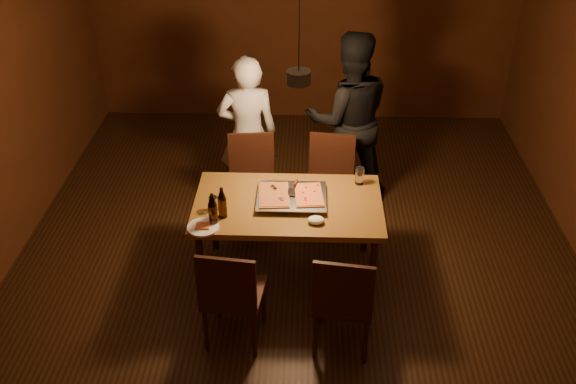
{
  "coord_description": "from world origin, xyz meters",
  "views": [
    {
      "loc": [
        0.07,
        -4.41,
        3.57
      ],
      "look_at": [
        -0.07,
        -0.16,
        0.85
      ],
      "focal_mm": 40.0,
      "sensor_mm": 36.0,
      "label": 1
    }
  ],
  "objects_px": {
    "pizza_tray": "(292,198)",
    "chair_far_left": "(252,173)",
    "dining_table": "(288,210)",
    "pendant_lamp": "(299,76)",
    "chair_near_right": "(344,295)",
    "beer_bottle_b": "(222,203)",
    "plate_slice": "(203,227)",
    "diner_dark": "(349,119)",
    "beer_bottle_a": "(213,209)",
    "diner_white": "(248,134)",
    "chair_near_left": "(231,289)",
    "chair_far_right": "(330,174)"
  },
  "relations": [
    {
      "from": "chair_far_right",
      "to": "pizza_tray",
      "type": "xyz_separation_m",
      "value": [
        -0.33,
        -0.78,
        0.24
      ]
    },
    {
      "from": "pizza_tray",
      "to": "beer_bottle_a",
      "type": "relative_size",
      "value": 2.07
    },
    {
      "from": "dining_table",
      "to": "pendant_lamp",
      "type": "distance_m",
      "value": 1.1
    },
    {
      "from": "chair_far_right",
      "to": "pizza_tray",
      "type": "distance_m",
      "value": 0.88
    },
    {
      "from": "chair_far_left",
      "to": "beer_bottle_a",
      "type": "relative_size",
      "value": 1.82
    },
    {
      "from": "dining_table",
      "to": "chair_far_right",
      "type": "xyz_separation_m",
      "value": [
        0.36,
        0.81,
        -0.14
      ]
    },
    {
      "from": "chair_far_right",
      "to": "plate_slice",
      "type": "bearing_deg",
      "value": 57.57
    },
    {
      "from": "diner_dark",
      "to": "pendant_lamp",
      "type": "xyz_separation_m",
      "value": [
        -0.46,
        -1.14,
        0.9
      ]
    },
    {
      "from": "plate_slice",
      "to": "chair_far_left",
      "type": "bearing_deg",
      "value": 77.23
    },
    {
      "from": "chair_near_left",
      "to": "pendant_lamp",
      "type": "relative_size",
      "value": 0.44
    },
    {
      "from": "chair_near_right",
      "to": "plate_slice",
      "type": "distance_m",
      "value": 1.17
    },
    {
      "from": "dining_table",
      "to": "pizza_tray",
      "type": "relative_size",
      "value": 2.73
    },
    {
      "from": "pizza_tray",
      "to": "chair_near_left",
      "type": "bearing_deg",
      "value": -116.77
    },
    {
      "from": "chair_far_left",
      "to": "pizza_tray",
      "type": "xyz_separation_m",
      "value": [
        0.39,
        -0.77,
        0.24
      ]
    },
    {
      "from": "chair_far_left",
      "to": "pendant_lamp",
      "type": "relative_size",
      "value": 0.44
    },
    {
      "from": "plate_slice",
      "to": "chair_far_right",
      "type": "bearing_deg",
      "value": 50.2
    },
    {
      "from": "chair_near_left",
      "to": "diner_dark",
      "type": "relative_size",
      "value": 0.28
    },
    {
      "from": "pizza_tray",
      "to": "diner_white",
      "type": "xyz_separation_m",
      "value": [
        -0.45,
        1.1,
        -0.0
      ]
    },
    {
      "from": "chair_near_left",
      "to": "pizza_tray",
      "type": "relative_size",
      "value": 0.88
    },
    {
      "from": "dining_table",
      "to": "diner_dark",
      "type": "xyz_separation_m",
      "value": [
        0.54,
        1.3,
        0.19
      ]
    },
    {
      "from": "chair_near_left",
      "to": "beer_bottle_b",
      "type": "xyz_separation_m",
      "value": [
        -0.11,
        0.6,
        0.34
      ]
    },
    {
      "from": "chair_near_left",
      "to": "diner_dark",
      "type": "distance_m",
      "value": 2.32
    },
    {
      "from": "dining_table",
      "to": "chair_far_right",
      "type": "height_order",
      "value": "chair_far_right"
    },
    {
      "from": "pizza_tray",
      "to": "pendant_lamp",
      "type": "relative_size",
      "value": 0.5
    },
    {
      "from": "dining_table",
      "to": "plate_slice",
      "type": "distance_m",
      "value": 0.73
    },
    {
      "from": "chair_far_left",
      "to": "pendant_lamp",
      "type": "bearing_deg",
      "value": 117.41
    },
    {
      "from": "beer_bottle_a",
      "to": "plate_slice",
      "type": "distance_m",
      "value": 0.16
    },
    {
      "from": "beer_bottle_b",
      "to": "diner_dark",
      "type": "bearing_deg",
      "value": 55.75
    },
    {
      "from": "chair_near_left",
      "to": "pendant_lamp",
      "type": "xyz_separation_m",
      "value": [
        0.45,
        0.96,
        1.22
      ]
    },
    {
      "from": "chair_near_left",
      "to": "plate_slice",
      "type": "xyz_separation_m",
      "value": [
        -0.25,
        0.44,
        0.22
      ]
    },
    {
      "from": "diner_white",
      "to": "pendant_lamp",
      "type": "height_order",
      "value": "pendant_lamp"
    },
    {
      "from": "diner_dark",
      "to": "diner_white",
      "type": "bearing_deg",
      "value": 2.6
    },
    {
      "from": "chair_far_left",
      "to": "plate_slice",
      "type": "height_order",
      "value": "chair_far_left"
    },
    {
      "from": "chair_near_left",
      "to": "pendant_lamp",
      "type": "height_order",
      "value": "pendant_lamp"
    },
    {
      "from": "chair_far_right",
      "to": "pendant_lamp",
      "type": "height_order",
      "value": "pendant_lamp"
    },
    {
      "from": "dining_table",
      "to": "beer_bottle_b",
      "type": "distance_m",
      "value": 0.57
    },
    {
      "from": "pizza_tray",
      "to": "chair_far_left",
      "type": "bearing_deg",
      "value": 115.77
    },
    {
      "from": "beer_bottle_a",
      "to": "diner_white",
      "type": "distance_m",
      "value": 1.45
    },
    {
      "from": "dining_table",
      "to": "diner_dark",
      "type": "bearing_deg",
      "value": 67.59
    },
    {
      "from": "dining_table",
      "to": "pendant_lamp",
      "type": "bearing_deg",
      "value": 64.95
    },
    {
      "from": "beer_bottle_b",
      "to": "chair_far_left",
      "type": "bearing_deg",
      "value": 82.46
    },
    {
      "from": "chair_far_right",
      "to": "pendant_lamp",
      "type": "distance_m",
      "value": 1.42
    },
    {
      "from": "chair_far_left",
      "to": "plate_slice",
      "type": "xyz_separation_m",
      "value": [
        -0.27,
        -1.17,
        0.22
      ]
    },
    {
      "from": "chair_near_right",
      "to": "diner_dark",
      "type": "xyz_separation_m",
      "value": [
        0.12,
        2.14,
        0.33
      ]
    },
    {
      "from": "chair_near_right",
      "to": "plate_slice",
      "type": "height_order",
      "value": "chair_near_right"
    },
    {
      "from": "chair_near_right",
      "to": "beer_bottle_b",
      "type": "height_order",
      "value": "beer_bottle_b"
    },
    {
      "from": "chair_near_left",
      "to": "pendant_lamp",
      "type": "distance_m",
      "value": 1.62
    },
    {
      "from": "chair_far_right",
      "to": "beer_bottle_a",
      "type": "bearing_deg",
      "value": 58.27
    },
    {
      "from": "chair_far_left",
      "to": "diner_white",
      "type": "relative_size",
      "value": 0.31
    },
    {
      "from": "chair_far_left",
      "to": "beer_bottle_a",
      "type": "xyz_separation_m",
      "value": [
        -0.19,
        -1.11,
        0.35
      ]
    }
  ]
}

